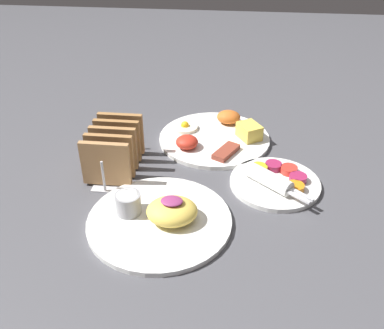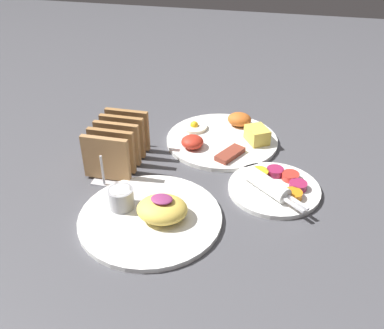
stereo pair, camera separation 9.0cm
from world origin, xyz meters
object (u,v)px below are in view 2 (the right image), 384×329
plate_breakfast (224,138)px  toast_rack (118,145)px  plate_foreground (151,213)px  plate_condiments (274,187)px

plate_breakfast → toast_rack: toast_rack is taller
plate_breakfast → plate_foreground: plate_foreground is taller
plate_breakfast → plate_condiments: plate_breakfast is taller
plate_condiments → plate_foreground: 0.26m
toast_rack → plate_breakfast: bearing=35.9°
plate_condiments → toast_rack: bearing=175.8°
toast_rack → plate_foreground: bearing=-52.7°
plate_condiments → plate_foreground: bearing=-146.8°
plate_breakfast → plate_foreground: bearing=-104.6°
plate_foreground → plate_condiments: bearing=33.2°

